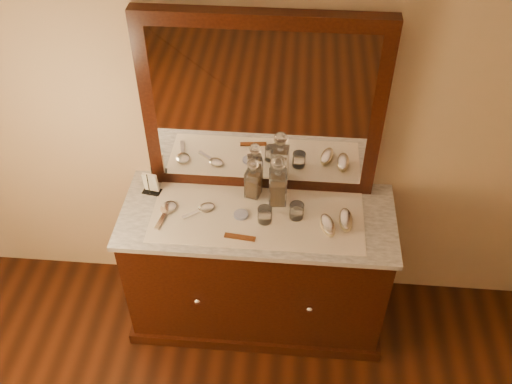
# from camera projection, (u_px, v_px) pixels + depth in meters

# --- Properties ---
(dresser_cabinet) EXTENTS (1.40, 0.55, 0.82)m
(dresser_cabinet) POSITION_uv_depth(u_px,v_px,m) (257.00, 269.00, 3.24)
(dresser_cabinet) COLOR black
(dresser_cabinet) RESTS_ON floor
(dresser_plinth) EXTENTS (1.46, 0.59, 0.08)m
(dresser_plinth) POSITION_uv_depth(u_px,v_px,m) (257.00, 307.00, 3.49)
(dresser_plinth) COLOR black
(dresser_plinth) RESTS_ON floor
(knob_left) EXTENTS (0.04, 0.04, 0.04)m
(knob_left) POSITION_uv_depth(u_px,v_px,m) (197.00, 301.00, 3.02)
(knob_left) COLOR silver
(knob_left) RESTS_ON dresser_cabinet
(knob_right) EXTENTS (0.04, 0.04, 0.04)m
(knob_right) POSITION_uv_depth(u_px,v_px,m) (309.00, 309.00, 2.99)
(knob_right) COLOR silver
(knob_right) RESTS_ON dresser_cabinet
(marble_top) EXTENTS (1.44, 0.59, 0.03)m
(marble_top) POSITION_uv_depth(u_px,v_px,m) (258.00, 216.00, 2.95)
(marble_top) COLOR white
(marble_top) RESTS_ON dresser_cabinet
(mirror_frame) EXTENTS (1.20, 0.08, 1.00)m
(mirror_frame) POSITION_uv_depth(u_px,v_px,m) (262.00, 108.00, 2.79)
(mirror_frame) COLOR black
(mirror_frame) RESTS_ON marble_top
(mirror_glass) EXTENTS (1.06, 0.01, 0.86)m
(mirror_glass) POSITION_uv_depth(u_px,v_px,m) (261.00, 112.00, 2.76)
(mirror_glass) COLOR white
(mirror_glass) RESTS_ON marble_top
(lace_runner) EXTENTS (1.10, 0.45, 0.00)m
(lace_runner) POSITION_uv_depth(u_px,v_px,m) (257.00, 217.00, 2.93)
(lace_runner) COLOR white
(lace_runner) RESTS_ON marble_top
(pin_dish) EXTENTS (0.10, 0.10, 0.01)m
(pin_dish) POSITION_uv_depth(u_px,v_px,m) (241.00, 215.00, 2.93)
(pin_dish) COLOR silver
(pin_dish) RESTS_ON lace_runner
(comb) EXTENTS (0.16, 0.05, 0.01)m
(comb) POSITION_uv_depth(u_px,v_px,m) (240.00, 237.00, 2.81)
(comb) COLOR brown
(comb) RESTS_ON lace_runner
(napkin_rack) EXTENTS (0.11, 0.08, 0.15)m
(napkin_rack) POSITION_uv_depth(u_px,v_px,m) (151.00, 184.00, 3.03)
(napkin_rack) COLOR black
(napkin_rack) RESTS_ON marble_top
(decanter_left) EXTENTS (0.09, 0.09, 0.25)m
(decanter_left) POSITION_uv_depth(u_px,v_px,m) (253.00, 181.00, 2.98)
(decanter_left) COLOR brown
(decanter_left) RESTS_ON lace_runner
(decanter_right) EXTENTS (0.10, 0.10, 0.30)m
(decanter_right) POSITION_uv_depth(u_px,v_px,m) (278.00, 185.00, 2.93)
(decanter_right) COLOR brown
(decanter_right) RESTS_ON lace_runner
(brush_near) EXTENTS (0.10, 0.16, 0.04)m
(brush_near) POSITION_uv_depth(u_px,v_px,m) (328.00, 225.00, 2.85)
(brush_near) COLOR tan
(brush_near) RESTS_ON lace_runner
(brush_far) EXTENTS (0.07, 0.16, 0.04)m
(brush_far) POSITION_uv_depth(u_px,v_px,m) (346.00, 220.00, 2.88)
(brush_far) COLOR tan
(brush_far) RESTS_ON lace_runner
(hand_mirror_outer) EXTENTS (0.10, 0.22, 0.02)m
(hand_mirror_outer) POSITION_uv_depth(u_px,v_px,m) (167.00, 210.00, 2.95)
(hand_mirror_outer) COLOR silver
(hand_mirror_outer) RESTS_ON lace_runner
(hand_mirror_inner) EXTENTS (0.18, 0.15, 0.02)m
(hand_mirror_inner) POSITION_uv_depth(u_px,v_px,m) (204.00, 209.00, 2.96)
(hand_mirror_inner) COLOR silver
(hand_mirror_inner) RESTS_ON lace_runner
(tumblers) EXTENTS (0.24, 0.12, 0.08)m
(tumblers) POSITION_uv_depth(u_px,v_px,m) (281.00, 213.00, 2.89)
(tumblers) COLOR white
(tumblers) RESTS_ON lace_runner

